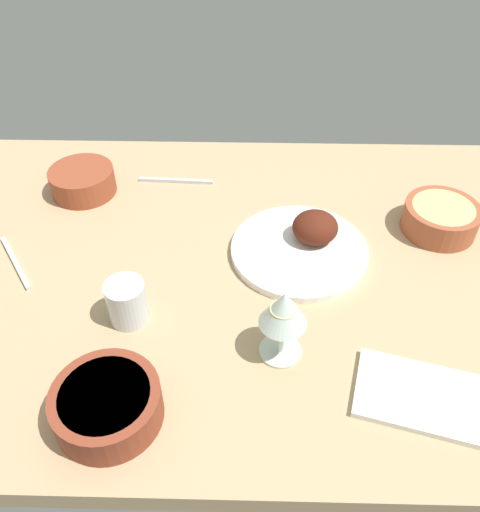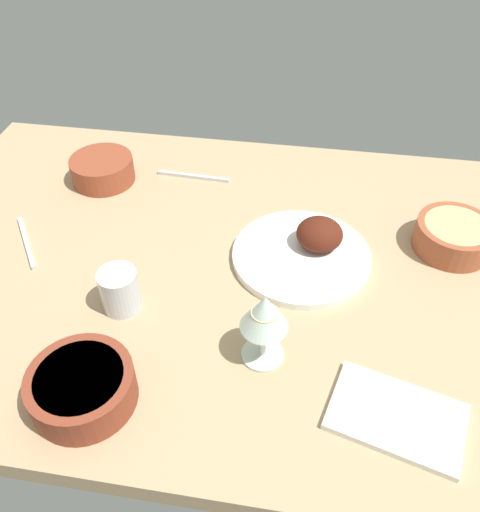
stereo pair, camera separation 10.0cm
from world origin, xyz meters
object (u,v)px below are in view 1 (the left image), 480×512
object	(u,v)px
wine_glass	(283,312)
fork_loose	(15,262)
bowl_pasta	(107,404)
water_tumbler	(127,302)
bowl_potatoes	(441,217)
spoon_loose	(176,181)
folded_napkin	(420,396)
plate_far_side	(304,244)
bowl_sauce	(83,180)

from	to	relation	value
wine_glass	fork_loose	xyz separation A→B (cm)	(50.62, -19.77, -9.53)
bowl_pasta	water_tumbler	world-z (taller)	water_tumbler
bowl_potatoes	bowl_pasta	bearing A→B (deg)	36.85
water_tumbler	fork_loose	bearing A→B (deg)	-27.83
bowl_potatoes	spoon_loose	distance (cm)	58.50
folded_napkin	fork_loose	world-z (taller)	folded_napkin
plate_far_side	bowl_potatoes	xyz separation A→B (cm)	(-28.35, -7.39, 1.28)
bowl_pasta	plate_far_side	bearing A→B (deg)	-129.87
wine_glass	folded_napkin	distance (cm)	24.36
bowl_pasta	fork_loose	world-z (taller)	bowl_pasta
plate_far_side	water_tumbler	size ratio (longest dim) A/B	3.38
bowl_sauce	water_tumbler	xyz separation A→B (cm)	(-16.81, 36.96, 0.88)
wine_glass	folded_napkin	xyz separation A→B (cm)	(-20.91, 8.31, -9.33)
bowl_pasta	bowl_sauce	bearing A→B (deg)	-72.86
fork_loose	spoon_loose	world-z (taller)	same
wine_glass	spoon_loose	world-z (taller)	wine_glass
bowl_potatoes	water_tumbler	bearing A→B (deg)	23.02
bowl_sauce	folded_napkin	xyz separation A→B (cm)	(-63.74, 52.06, -2.51)
plate_far_side	bowl_sauce	xyz separation A→B (cm)	(48.22, -18.97, 1.23)
water_tumbler	fork_loose	xyz separation A→B (cm)	(24.60, -12.99, -3.59)
folded_napkin	plate_far_side	bearing A→B (deg)	-64.87
bowl_potatoes	fork_loose	bearing A→B (deg)	8.36
bowl_sauce	spoon_loose	xyz separation A→B (cm)	(-20.29, -4.16, -2.71)
wine_glass	water_tumbler	xyz separation A→B (cm)	(26.02, -6.78, -5.93)
bowl_potatoes	fork_loose	size ratio (longest dim) A/B	0.90
plate_far_side	wine_glass	bearing A→B (deg)	77.72
plate_far_side	fork_loose	world-z (taller)	plate_far_side
spoon_loose	bowl_pasta	bearing A→B (deg)	90.00
plate_far_side	bowl_potatoes	bearing A→B (deg)	-165.39
bowl_sauce	water_tumbler	bearing A→B (deg)	114.45
fork_loose	water_tumbler	bearing A→B (deg)	-152.94
water_tumbler	folded_napkin	distance (cm)	49.41
wine_glass	water_tumbler	world-z (taller)	wine_glass
bowl_sauce	wine_glass	xyz separation A→B (cm)	(-42.83, 43.75, 6.82)
wine_glass	folded_napkin	bearing A→B (deg)	158.32
plate_far_side	bowl_pasta	bearing A→B (deg)	50.13
plate_far_side	bowl_sauce	distance (cm)	51.83
plate_far_side	bowl_pasta	distance (cm)	48.29
bowl_pasta	wine_glass	size ratio (longest dim) A/B	1.14
spoon_loose	bowl_sauce	bearing A→B (deg)	14.47
bowl_pasta	wine_glass	distance (cm)	29.14
water_tumbler	folded_napkin	size ratio (longest dim) A/B	0.41
bowl_sauce	spoon_loose	distance (cm)	20.89
bowl_potatoes	spoon_loose	size ratio (longest dim) A/B	0.88
bowl_pasta	fork_loose	xyz separation A→B (cm)	(25.06, -32.05, -2.79)
folded_napkin	bowl_potatoes	bearing A→B (deg)	-107.58
spoon_loose	folded_napkin	bearing A→B (deg)	130.57
folded_napkin	spoon_loose	bearing A→B (deg)	-52.30
water_tumbler	spoon_loose	xyz separation A→B (cm)	(-3.48, -41.12, -3.59)
bowl_sauce	bowl_potatoes	size ratio (longest dim) A/B	0.94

